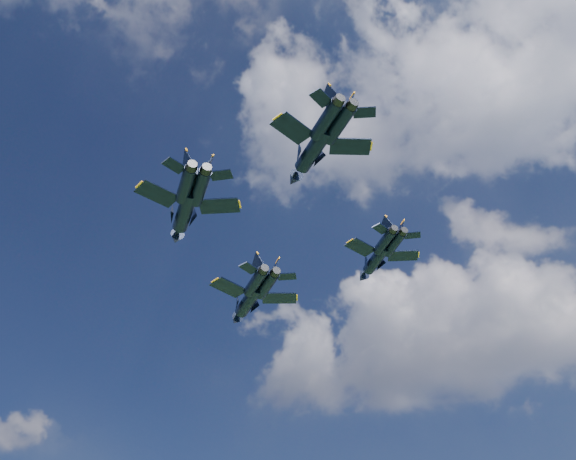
# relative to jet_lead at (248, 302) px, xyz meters

# --- Properties ---
(jet_lead) EXTENTS (16.18, 15.76, 4.34)m
(jet_lead) POSITION_rel_jet_lead_xyz_m (0.00, 0.00, 0.00)
(jet_lead) COLOR black
(jet_left) EXTENTS (15.36, 16.35, 4.32)m
(jet_left) POSITION_rel_jet_lead_xyz_m (1.93, -22.40, 0.85)
(jet_left) COLOR black
(jet_right) EXTENTS (12.40, 12.94, 3.45)m
(jet_right) POSITION_rel_jet_lead_xyz_m (21.82, -2.76, -0.17)
(jet_right) COLOR black
(jet_slot) EXTENTS (15.26, 14.36, 4.03)m
(jet_slot) POSITION_rel_jet_lead_xyz_m (21.69, -25.49, 1.56)
(jet_slot) COLOR black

